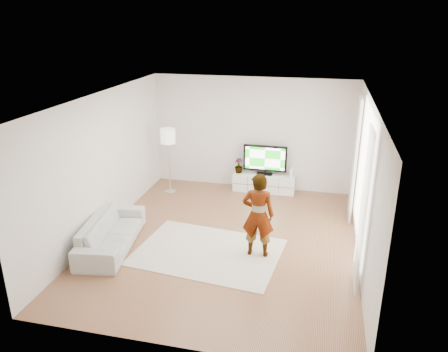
% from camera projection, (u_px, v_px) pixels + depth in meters
% --- Properties ---
extents(floor, '(6.00, 6.00, 0.00)m').
position_uv_depth(floor, '(225.00, 241.00, 8.58)').
color(floor, '#A36C4A').
rests_on(floor, ground).
extents(ceiling, '(6.00, 6.00, 0.00)m').
position_uv_depth(ceiling, '(225.00, 99.00, 7.61)').
color(ceiling, white).
rests_on(ceiling, wall_back).
extents(wall_left, '(0.02, 6.00, 2.80)m').
position_uv_depth(wall_left, '(102.00, 164.00, 8.63)').
color(wall_left, silver).
rests_on(wall_left, floor).
extents(wall_right, '(0.02, 6.00, 2.80)m').
position_uv_depth(wall_right, '(366.00, 185.00, 7.56)').
color(wall_right, silver).
rests_on(wall_right, floor).
extents(wall_back, '(5.00, 0.02, 2.80)m').
position_uv_depth(wall_back, '(252.00, 134.00, 10.83)').
color(wall_back, silver).
rests_on(wall_back, floor).
extents(wall_front, '(5.00, 0.02, 2.80)m').
position_uv_depth(wall_front, '(170.00, 255.00, 5.35)').
color(wall_front, silver).
rests_on(wall_front, floor).
extents(window, '(0.01, 2.60, 2.50)m').
position_uv_depth(window, '(364.00, 177.00, 7.82)').
color(window, white).
rests_on(window, wall_right).
extents(curtain_near, '(0.04, 0.70, 2.60)m').
position_uv_depth(curtain_near, '(363.00, 211.00, 6.69)').
color(curtain_near, white).
rests_on(curtain_near, floor).
extents(curtain_far, '(0.04, 0.70, 2.60)m').
position_uv_depth(curtain_far, '(355.00, 160.00, 9.06)').
color(curtain_far, white).
rests_on(curtain_far, floor).
extents(media_console, '(1.54, 0.44, 0.43)m').
position_uv_depth(media_console, '(264.00, 183.00, 10.95)').
color(media_console, white).
rests_on(media_console, floor).
extents(television, '(1.07, 0.21, 0.75)m').
position_uv_depth(television, '(265.00, 159.00, 10.76)').
color(television, black).
rests_on(television, media_console).
extents(game_console, '(0.08, 0.18, 0.23)m').
position_uv_depth(game_console, '(292.00, 172.00, 10.69)').
color(game_console, white).
rests_on(game_console, media_console).
extents(potted_plant, '(0.22, 0.22, 0.37)m').
position_uv_depth(potted_plant, '(239.00, 166.00, 10.95)').
color(potted_plant, '#3F7238').
rests_on(potted_plant, media_console).
extents(rug, '(2.81, 2.16, 0.01)m').
position_uv_depth(rug, '(208.00, 252.00, 8.16)').
color(rug, beige).
rests_on(rug, floor).
extents(player, '(0.59, 0.39, 1.59)m').
position_uv_depth(player, '(258.00, 215.00, 7.81)').
color(player, '#334772').
rests_on(player, rug).
extents(sofa, '(1.08, 2.13, 0.60)m').
position_uv_depth(sofa, '(111.00, 232.00, 8.27)').
color(sofa, beige).
rests_on(sofa, floor).
extents(floor_lamp, '(0.36, 0.36, 1.62)m').
position_uv_depth(floor_lamp, '(168.00, 139.00, 10.49)').
color(floor_lamp, silver).
rests_on(floor_lamp, floor).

